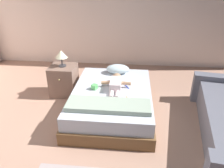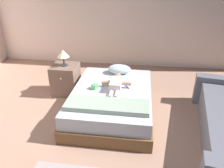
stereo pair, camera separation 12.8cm
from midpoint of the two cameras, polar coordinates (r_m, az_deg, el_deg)
The scene contains 11 objects.
ground_plane at distance 3.14m, azimuth -7.00°, elevation -14.57°, with size 8.00×8.00×0.00m, color tan.
wall_behind_bed at distance 5.37m, azimuth -0.92°, elevation 19.94°, with size 8.00×0.12×2.87m, color beige.
bed at distance 3.61m, azimuth -1.02°, elevation -4.39°, with size 1.29×1.81×0.41m.
pillow at distance 4.07m, azimuth 0.61°, elevation 3.92°, with size 0.42×0.28×0.16m.
baby at distance 3.54m, azimuth 0.00°, elevation 0.13°, with size 0.49×0.67×0.16m.
toothbrush at distance 3.59m, azimuth 2.87°, elevation -0.64°, with size 0.08×0.12×0.02m.
nightstand at distance 4.23m, azimuth -13.24°, elevation 1.00°, with size 0.47×0.50×0.56m.
lamp at distance 4.05m, azimuth -13.96°, elevation 7.34°, with size 0.21×0.21×0.30m.
blanket at distance 3.04m, azimuth -2.16°, elevation -5.55°, with size 1.16×0.37×0.07m.
toy_block at distance 3.52m, azimuth -5.62°, elevation -0.75°, with size 0.11×0.11×0.08m.
baby_bottle at distance 3.21m, azimuth 2.73°, elevation -3.81°, with size 0.10×0.12×0.07m.
Camera 1 is at (0.53, -2.31, 2.06)m, focal length 35.16 mm.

